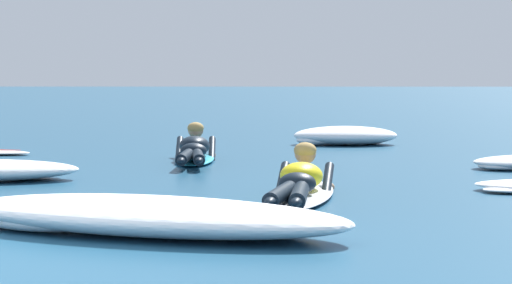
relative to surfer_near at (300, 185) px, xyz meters
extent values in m
plane|color=navy|center=(-2.39, 6.73, -0.13)|extent=(120.00, 120.00, 0.00)
ellipsoid|color=silver|center=(0.01, 0.11, -0.10)|extent=(0.88, 2.40, 0.07)
ellipsoid|color=silver|center=(0.16, 1.22, -0.09)|extent=(0.23, 0.23, 0.06)
ellipsoid|color=yellow|center=(0.02, 0.16, 0.07)|extent=(0.48, 0.67, 0.34)
ellipsoid|color=black|center=(-0.03, -0.21, 0.04)|extent=(0.37, 0.32, 0.20)
cylinder|color=black|center=(-0.18, -0.80, 0.01)|extent=(0.31, 0.92, 0.14)
ellipsoid|color=black|center=(-0.27, -1.25, 0.01)|extent=(0.13, 0.23, 0.08)
cylinder|color=black|center=(-0.03, -0.82, 0.01)|extent=(0.20, 0.92, 0.14)
ellipsoid|color=black|center=(-0.06, -1.27, 0.01)|extent=(0.13, 0.23, 0.08)
cylinder|color=black|center=(-0.15, 0.53, -0.01)|extent=(0.16, 0.57, 0.33)
sphere|color=tan|center=(-0.11, 0.90, -0.11)|extent=(0.09, 0.09, 0.09)
cylinder|color=black|center=(0.28, 0.45, -0.01)|extent=(0.16, 0.57, 0.33)
sphere|color=tan|center=(0.33, 0.80, -0.11)|extent=(0.09, 0.09, 0.09)
sphere|color=tan|center=(0.07, 0.52, 0.25)|extent=(0.21, 0.21, 0.21)
ellipsoid|color=#AD894C|center=(0.07, 0.50, 0.28)|extent=(0.24, 0.23, 0.16)
ellipsoid|color=#2DB2D1|center=(-1.27, 3.91, -0.10)|extent=(0.59, 1.96, 0.07)
ellipsoid|color=#2DB2D1|center=(-1.30, 4.83, -0.09)|extent=(0.19, 0.21, 0.06)
ellipsoid|color=black|center=(-1.27, 3.96, 0.07)|extent=(0.43, 0.74, 0.35)
ellipsoid|color=black|center=(-1.25, 3.55, 0.04)|extent=(0.35, 0.29, 0.20)
cylinder|color=black|center=(-1.31, 2.94, 0.01)|extent=(0.16, 0.91, 0.14)
ellipsoid|color=black|center=(-1.31, 2.49, 0.01)|extent=(0.11, 0.22, 0.08)
cylinder|color=black|center=(-1.15, 2.95, 0.01)|extent=(0.23, 0.91, 0.14)
ellipsoid|color=black|center=(-1.11, 2.49, 0.01)|extent=(0.11, 0.22, 0.08)
cylinder|color=black|center=(-1.50, 4.35, -0.01)|extent=(0.11, 0.60, 0.34)
sphere|color=tan|center=(-1.52, 4.74, -0.11)|extent=(0.09, 0.09, 0.09)
cylinder|color=black|center=(-1.06, 4.35, -0.01)|extent=(0.11, 0.60, 0.34)
sphere|color=tan|center=(-1.08, 4.72, -0.11)|extent=(0.09, 0.09, 0.09)
sphere|color=tan|center=(-1.29, 4.39, 0.25)|extent=(0.21, 0.21, 0.21)
ellipsoid|color=#AD894C|center=(-1.29, 4.37, 0.28)|extent=(0.23, 0.21, 0.16)
ellipsoid|color=white|center=(-2.94, 1.68, -0.05)|extent=(0.95, 0.78, 0.16)
ellipsoid|color=white|center=(0.92, 6.96, 0.02)|extent=(1.67, 1.09, 0.30)
ellipsoid|color=white|center=(1.33, 7.13, -0.03)|extent=(0.69, 0.64, 0.21)
ellipsoid|color=white|center=(0.43, 6.85, -0.05)|extent=(0.72, 0.67, 0.16)
ellipsoid|color=white|center=(2.50, 2.83, -0.08)|extent=(0.62, 0.51, 0.09)
ellipsoid|color=white|center=(-1.15, -2.05, 0.01)|extent=(3.24, 1.96, 0.27)
ellipsoid|color=white|center=(-0.37, -2.16, -0.03)|extent=(1.21, 0.99, 0.19)
ellipsoid|color=white|center=(-2.06, -1.84, -0.06)|extent=(1.21, 1.03, 0.15)
camera|label=1|loc=(-0.25, -9.40, 1.05)|focal=72.05mm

